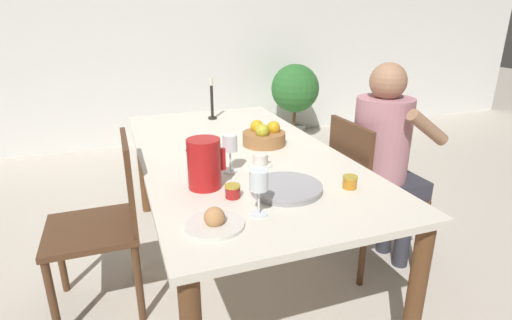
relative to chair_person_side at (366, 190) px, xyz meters
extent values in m
plane|color=beige|center=(-0.69, 0.20, -0.47)|extent=(20.00, 20.00, 0.00)
cube|color=white|center=(-0.69, 2.86, 0.83)|extent=(10.00, 0.06, 2.60)
cube|color=silver|center=(-0.69, 0.20, 0.23)|extent=(1.01, 1.97, 0.03)
cylinder|color=brown|center=(-0.25, -0.72, -0.13)|extent=(0.07, 0.07, 0.69)
cylinder|color=brown|center=(-1.14, 1.13, -0.13)|extent=(0.07, 0.07, 0.69)
cylinder|color=brown|center=(-0.25, 1.13, -0.13)|extent=(0.07, 0.07, 0.69)
cylinder|color=#51331E|center=(0.26, 0.19, -0.26)|extent=(0.04, 0.04, 0.42)
cylinder|color=#51331E|center=(0.26, -0.18, -0.26)|extent=(0.04, 0.04, 0.42)
cylinder|color=#51331E|center=(-0.11, 0.19, -0.26)|extent=(0.04, 0.04, 0.42)
cylinder|color=#51331E|center=(-0.11, -0.18, -0.26)|extent=(0.04, 0.04, 0.42)
cube|color=#51331E|center=(0.07, 0.00, -0.04)|extent=(0.42, 0.42, 0.03)
cube|color=#51331E|center=(-0.13, 0.00, 0.19)|extent=(0.03, 0.39, 0.42)
cylinder|color=#51331E|center=(-1.64, -0.06, -0.26)|extent=(0.04, 0.04, 0.42)
cylinder|color=#51331E|center=(-1.64, 0.31, -0.26)|extent=(0.04, 0.04, 0.42)
cylinder|color=#51331E|center=(-1.27, -0.06, -0.26)|extent=(0.04, 0.04, 0.42)
cylinder|color=#51331E|center=(-1.27, 0.31, -0.26)|extent=(0.04, 0.04, 0.42)
cube|color=#51331E|center=(-1.46, 0.12, -0.04)|extent=(0.42, 0.42, 0.03)
cube|color=#51331E|center=(-1.26, 0.12, 0.19)|extent=(0.03, 0.39, 0.42)
cylinder|color=#33333D|center=(0.22, 0.05, -0.25)|extent=(0.09, 0.09, 0.45)
cylinder|color=#33333D|center=(0.22, -0.11, -0.25)|extent=(0.09, 0.09, 0.45)
cube|color=#33333D|center=(0.14, -0.03, 0.02)|extent=(0.30, 0.34, 0.11)
cylinder|color=#B77A84|center=(0.05, -0.03, 0.30)|extent=(0.30, 0.30, 0.46)
sphere|color=#A37556|center=(0.05, -0.03, 0.61)|extent=(0.19, 0.19, 0.19)
cylinder|color=#A37556|center=(0.15, -0.24, 0.41)|extent=(0.25, 0.06, 0.20)
cylinder|color=red|center=(-0.96, -0.20, 0.35)|extent=(0.14, 0.14, 0.21)
cube|color=red|center=(-0.88, -0.20, 0.36)|extent=(0.02, 0.02, 0.09)
cone|color=red|center=(-1.02, -0.20, 0.44)|extent=(0.04, 0.04, 0.04)
cylinder|color=white|center=(-0.81, -0.08, 0.25)|extent=(0.06, 0.06, 0.00)
cylinder|color=white|center=(-0.81, -0.08, 0.30)|extent=(0.01, 0.01, 0.10)
cylinder|color=white|center=(-0.81, -0.08, 0.39)|extent=(0.07, 0.07, 0.07)
cylinder|color=white|center=(-0.83, -0.52, 0.25)|extent=(0.06, 0.06, 0.00)
cylinder|color=white|center=(-0.83, -0.52, 0.30)|extent=(0.01, 0.01, 0.10)
cylinder|color=white|center=(-0.83, -0.52, 0.38)|extent=(0.07, 0.07, 0.07)
cylinder|color=gold|center=(-0.83, -0.52, 0.37)|extent=(0.06, 0.06, 0.04)
cylinder|color=silver|center=(-0.66, -0.05, 0.25)|extent=(0.12, 0.12, 0.01)
cylinder|color=silver|center=(-0.66, -0.05, 0.28)|extent=(0.07, 0.07, 0.05)
cube|color=silver|center=(-0.61, -0.05, 0.28)|extent=(0.01, 0.01, 0.03)
cylinder|color=#9E9EA3|center=(-0.66, -0.36, 0.26)|extent=(0.29, 0.29, 0.02)
cylinder|color=#9E9EA3|center=(-0.66, -0.36, 0.27)|extent=(0.30, 0.30, 0.01)
cylinder|color=silver|center=(-1.01, -0.54, 0.25)|extent=(0.21, 0.21, 0.01)
sphere|color=tan|center=(-1.01, -0.54, 0.28)|extent=(0.07, 0.07, 0.07)
cylinder|color=#C67A1E|center=(-0.39, -0.42, 0.27)|extent=(0.06, 0.06, 0.05)
cylinder|color=gold|center=(-0.39, -0.42, 0.30)|extent=(0.06, 0.06, 0.01)
cylinder|color=#A81E1E|center=(-0.88, -0.34, 0.27)|extent=(0.06, 0.06, 0.05)
cylinder|color=gold|center=(-0.88, -0.34, 0.30)|extent=(0.06, 0.06, 0.01)
cylinder|color=#9E6B3D|center=(-0.52, 0.26, 0.28)|extent=(0.24, 0.24, 0.07)
sphere|color=gold|center=(-0.47, 0.25, 0.34)|extent=(0.08, 0.08, 0.08)
sphere|color=gold|center=(-0.54, 0.31, 0.34)|extent=(0.08, 0.08, 0.08)
sphere|color=gold|center=(-0.55, 0.21, 0.34)|extent=(0.08, 0.08, 0.08)
cylinder|color=black|center=(-0.65, 0.93, 0.25)|extent=(0.06, 0.06, 0.01)
cylinder|color=black|center=(-0.65, 0.93, 0.37)|extent=(0.02, 0.02, 0.22)
cylinder|color=beige|center=(-0.65, 0.93, 0.51)|extent=(0.02, 0.02, 0.05)
cylinder|color=#4C4742|center=(0.69, 2.42, -0.39)|extent=(0.28, 0.28, 0.16)
cylinder|color=brown|center=(0.69, 2.42, -0.20)|extent=(0.04, 0.04, 0.22)
sphere|color=#2D6B2D|center=(0.69, 2.42, 0.14)|extent=(0.55, 0.55, 0.55)
camera|label=1|loc=(-1.28, -1.73, 0.93)|focal=28.00mm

